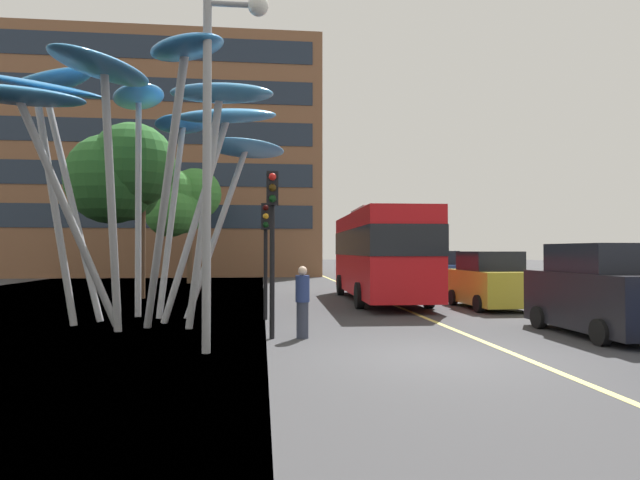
# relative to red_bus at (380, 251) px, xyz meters

# --- Properties ---
(ground) EXTENTS (120.00, 240.00, 0.10)m
(ground) POSITION_rel_red_bus_xyz_m (-2.16, -11.62, -2.17)
(ground) COLOR #38383A
(red_bus) EXTENTS (3.05, 10.35, 3.88)m
(red_bus) POSITION_rel_red_bus_xyz_m (0.00, 0.00, 0.00)
(red_bus) COLOR red
(red_bus) RESTS_ON ground
(leaf_sculpture) EXTENTS (10.05, 10.69, 7.93)m
(leaf_sculpture) POSITION_rel_red_bus_xyz_m (-8.39, -5.98, 4.03)
(leaf_sculpture) COLOR #9EA0A5
(leaf_sculpture) RESTS_ON ground
(traffic_light_kerb_near) EXTENTS (0.28, 0.42, 4.00)m
(traffic_light_kerb_near) POSITION_rel_red_bus_xyz_m (-4.66, -9.20, 0.76)
(traffic_light_kerb_near) COLOR black
(traffic_light_kerb_near) RESTS_ON ground
(traffic_light_kerb_far) EXTENTS (0.28, 0.42, 3.55)m
(traffic_light_kerb_far) POSITION_rel_red_bus_xyz_m (-4.79, -5.58, 0.46)
(traffic_light_kerb_far) COLOR black
(traffic_light_kerb_far) RESTS_ON ground
(car_parked_mid) EXTENTS (1.93, 4.32, 2.29)m
(car_parked_mid) POSITION_rel_red_bus_xyz_m (3.43, -9.54, -1.04)
(car_parked_mid) COLOR black
(car_parked_mid) RESTS_ON ground
(car_parked_far) EXTENTS (2.07, 3.98, 2.08)m
(car_parked_far) POSITION_rel_red_bus_xyz_m (3.39, -3.16, -1.14)
(car_parked_far) COLOR gold
(car_parked_far) RESTS_ON ground
(car_side_street) EXTENTS (1.99, 4.40, 2.10)m
(car_side_street) POSITION_rel_red_bus_xyz_m (3.42, 3.21, -1.12)
(car_side_street) COLOR navy
(car_side_street) RESTS_ON ground
(car_far_side) EXTENTS (1.91, 3.95, 2.01)m
(car_far_side) POSITION_rel_red_bus_xyz_m (3.50, 9.64, -1.17)
(car_far_side) COLOR navy
(car_far_side) RESTS_ON ground
(street_lamp) EXTENTS (1.36, 0.44, 7.49)m
(street_lamp) POSITION_rel_red_bus_xyz_m (-5.76, -10.79, 2.64)
(street_lamp) COLOR gray
(street_lamp) RESTS_ON ground
(tree_pavement_near) EXTENTS (4.60, 5.36, 7.52)m
(tree_pavement_near) POSITION_rel_red_bus_xyz_m (-10.92, 1.97, 3.30)
(tree_pavement_near) COLOR brown
(tree_pavement_near) RESTS_ON ground
(tree_pavement_far) EXTENTS (4.80, 4.84, 7.65)m
(tree_pavement_far) POSITION_rel_red_bus_xyz_m (-10.16, 13.89, 3.21)
(tree_pavement_far) COLOR brown
(tree_pavement_far) RESTS_ON ground
(pedestrian) EXTENTS (0.34, 0.34, 1.73)m
(pedestrian) POSITION_rel_red_bus_xyz_m (-3.93, -9.13, -1.25)
(pedestrian) COLOR #2D3342
(pedestrian) RESTS_ON ground
(backdrop_building) EXTENTS (27.00, 11.41, 19.94)m
(backdrop_building) POSITION_rel_red_bus_xyz_m (-13.52, 26.63, 7.85)
(backdrop_building) COLOR brown
(backdrop_building) RESTS_ON ground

